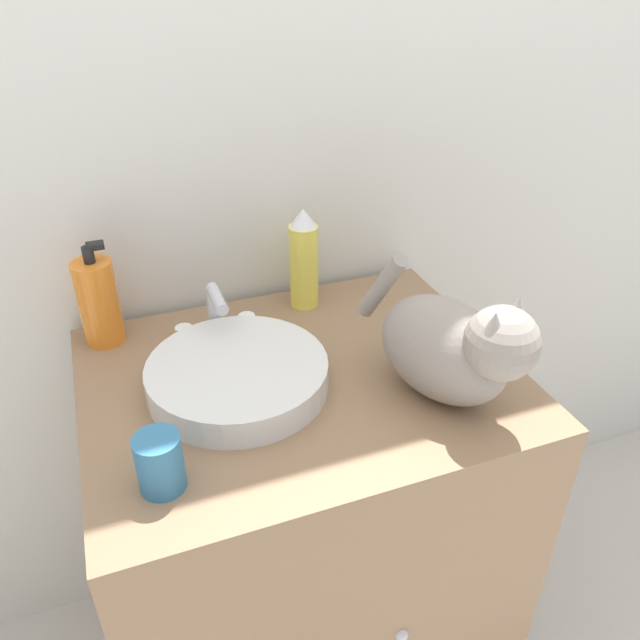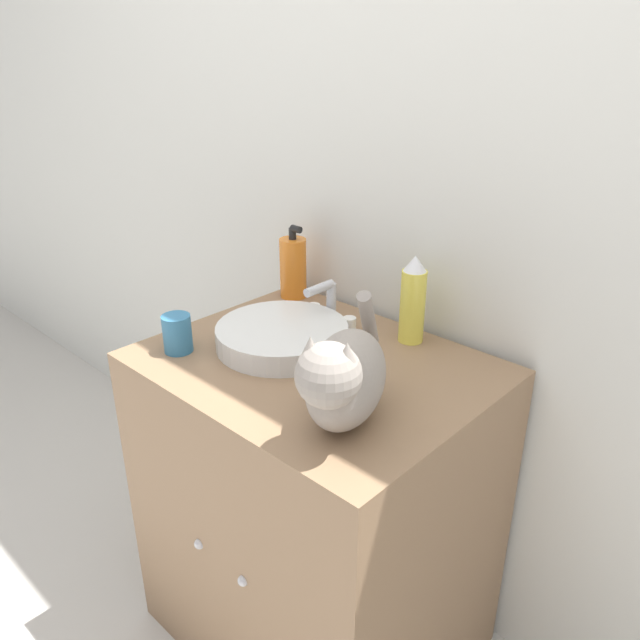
% 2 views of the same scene
% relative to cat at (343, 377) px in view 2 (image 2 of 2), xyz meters
% --- Properties ---
extents(wall_back, '(6.00, 0.05, 2.50)m').
position_rel_cat_xyz_m(wall_back, '(-0.20, 0.48, 0.34)').
color(wall_back, silver).
rests_on(wall_back, ground_plane).
extents(vanity_cabinet, '(0.74, 0.60, 0.81)m').
position_rel_cat_xyz_m(vanity_cabinet, '(-0.20, 0.14, -0.51)').
color(vanity_cabinet, '#8C6B4C').
rests_on(vanity_cabinet, ground_plane).
extents(sink_basin, '(0.30, 0.30, 0.05)m').
position_rel_cat_xyz_m(sink_basin, '(-0.31, 0.15, -0.08)').
color(sink_basin, silver).
rests_on(sink_basin, vanity_cabinet).
extents(faucet, '(0.15, 0.10, 0.12)m').
position_rel_cat_xyz_m(faucet, '(-0.31, 0.30, -0.05)').
color(faucet, silver).
rests_on(faucet, vanity_cabinet).
extents(cat, '(0.22, 0.33, 0.22)m').
position_rel_cat_xyz_m(cat, '(0.00, 0.00, 0.00)').
color(cat, gray).
rests_on(cat, vanity_cabinet).
extents(soap_bottle, '(0.07, 0.07, 0.20)m').
position_rel_cat_xyz_m(soap_bottle, '(-0.51, 0.38, -0.02)').
color(soap_bottle, orange).
rests_on(soap_bottle, vanity_cabinet).
extents(spray_bottle, '(0.06, 0.06, 0.21)m').
position_rel_cat_xyz_m(spray_bottle, '(-0.12, 0.37, -0.00)').
color(spray_bottle, '#EADB4C').
rests_on(spray_bottle, vanity_cabinet).
extents(cup, '(0.06, 0.06, 0.09)m').
position_rel_cat_xyz_m(cup, '(-0.47, -0.03, -0.06)').
color(cup, teal).
rests_on(cup, vanity_cabinet).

